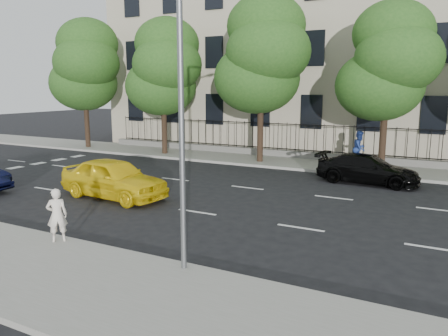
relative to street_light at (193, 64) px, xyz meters
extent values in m
plane|color=black|center=(-2.50, 1.77, -5.15)|extent=(120.00, 120.00, 0.00)
cube|color=gray|center=(-2.50, -2.23, -5.07)|extent=(60.00, 4.00, 0.15)
cube|color=gray|center=(-2.50, 15.77, -5.07)|extent=(60.00, 4.00, 0.15)
cube|color=#C2B59A|center=(-2.50, 24.77, 3.85)|extent=(34.00, 12.00, 18.00)
cube|color=slate|center=(-2.50, 17.47, -4.80)|extent=(30.00, 0.50, 0.40)
cube|color=black|center=(-2.50, 17.47, -4.50)|extent=(28.80, 0.05, 0.05)
cube|color=black|center=(-2.50, 17.47, -2.90)|extent=(28.80, 0.05, 0.05)
cylinder|color=slate|center=(0.00, -0.53, -1.00)|extent=(0.14, 0.14, 8.00)
cylinder|color=#382619|center=(-18.50, 14.97, -3.42)|extent=(0.36, 0.36, 3.15)
ellipsoid|color=#26551C|center=(-18.90, 15.27, -0.29)|extent=(4.94, 4.94, 4.06)
ellipsoid|color=#26551C|center=(-18.00, 14.77, 1.14)|extent=(4.68, 4.68, 3.85)
ellipsoid|color=#26551C|center=(-18.40, 15.37, 2.57)|extent=(4.42, 4.42, 3.64)
cylinder|color=#382619|center=(-11.50, 14.97, -3.51)|extent=(0.36, 0.36, 2.97)
ellipsoid|color=#26551C|center=(-11.90, 15.27, -0.52)|extent=(4.75, 4.75, 3.90)
ellipsoid|color=#26551C|center=(-11.00, 14.77, 0.85)|extent=(4.50, 4.50, 3.70)
ellipsoid|color=#26551C|center=(-11.40, 15.37, 2.23)|extent=(4.25, 4.25, 3.50)
cylinder|color=#382619|center=(-4.50, 14.97, -3.34)|extent=(0.36, 0.36, 3.32)
ellipsoid|color=#26551C|center=(-4.90, 15.27, -0.05)|extent=(5.13, 5.13, 4.21)
ellipsoid|color=#26551C|center=(-4.00, 14.77, 1.43)|extent=(4.86, 4.86, 4.00)
ellipsoid|color=#26551C|center=(-4.40, 15.37, 2.92)|extent=(4.59, 4.59, 3.78)
cylinder|color=#382619|center=(2.50, 14.97, -3.46)|extent=(0.36, 0.36, 3.08)
ellipsoid|color=#26551C|center=(2.10, 15.27, -0.48)|extent=(4.56, 4.56, 3.74)
ellipsoid|color=#26551C|center=(3.00, 14.77, 0.84)|extent=(4.32, 4.32, 3.55)
ellipsoid|color=#26551C|center=(2.60, 15.37, 2.16)|extent=(4.08, 4.08, 3.36)
imported|color=yellow|center=(-6.71, 4.51, -4.31)|extent=(5.08, 2.41, 1.68)
imported|color=black|center=(2.24, 12.32, -4.45)|extent=(4.97, 2.34, 1.40)
imported|color=white|center=(-4.29, -0.63, -4.20)|extent=(0.68, 0.68, 1.59)
imported|color=navy|center=(1.11, 16.26, -4.00)|extent=(0.99, 1.14, 2.00)
camera|label=1|loc=(5.65, -9.19, -0.54)|focal=35.00mm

